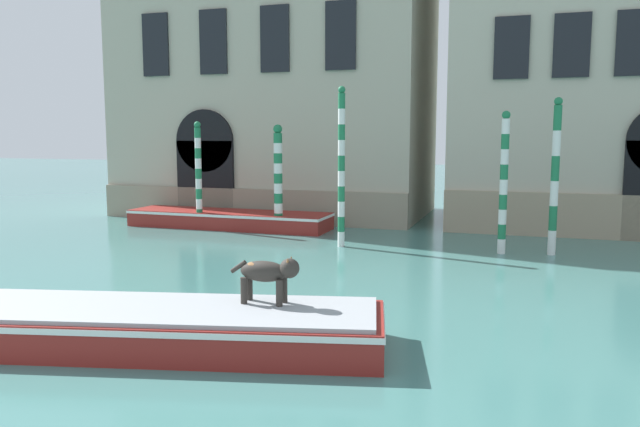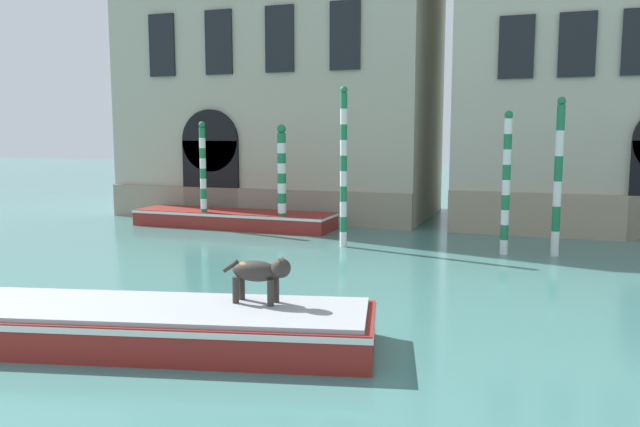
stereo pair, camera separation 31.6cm
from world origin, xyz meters
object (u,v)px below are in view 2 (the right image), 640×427
Objects in this scene: boat_foreground at (136,324)px; mooring_pole_4 at (558,177)px; mooring_pole_0 at (506,183)px; boat_moored_near_palazzo at (233,219)px; mooring_pole_3 at (282,178)px; mooring_pole_1 at (344,167)px; dog_on_deck at (260,272)px; mooring_pole_2 at (203,175)px.

mooring_pole_4 is at bearing 44.35° from boat_foreground.
boat_foreground is at bearing -117.50° from mooring_pole_0.
mooring_pole_3 reaches higher than boat_moored_near_palazzo.
mooring_pole_1 reaches higher than mooring_pole_0.
mooring_pole_3 reaches higher than dog_on_deck.
mooring_pole_1 is at bearing -175.83° from mooring_pole_0.
mooring_pole_2 is at bearing 101.89° from boat_foreground.
boat_moored_near_palazzo is at bearing 97.27° from boat_foreground.
mooring_pole_0 is 6.70m from mooring_pole_3.
boat_moored_near_palazzo is 2.03× the size of mooring_pole_3.
dog_on_deck is at bearing -56.06° from mooring_pole_2.
boat_foreground is 11.17m from mooring_pole_2.
boat_foreground reaches higher than boat_moored_near_palazzo.
mooring_pole_0 reaches higher than boat_moored_near_palazzo.
mooring_pole_1 is at bearing 73.90° from boat_foreground.
mooring_pole_4 is (7.75, -1.12, 0.30)m from mooring_pole_3.
boat_foreground is 11.31m from boat_moored_near_palazzo.
mooring_pole_4 reaches higher than boat_moored_near_palazzo.
boat_foreground is 6.70× the size of dog_on_deck.
mooring_pole_1 is (4.38, -2.17, 1.85)m from boat_moored_near_palazzo.
mooring_pole_4 reaches higher than mooring_pole_0.
mooring_pole_3 is (2.66, 0.05, -0.05)m from mooring_pole_2.
mooring_pole_3 is (1.92, -0.51, 1.38)m from boat_moored_near_palazzo.
mooring_pole_3 is at bearing 168.32° from mooring_pole_0.
boat_moored_near_palazzo is at bearing 117.05° from dog_on_deck.
boat_foreground is 2.13× the size of mooring_pole_3.
mooring_pole_4 reaches higher than mooring_pole_3.
boat_moored_near_palazzo is 1.97× the size of mooring_pole_2.
mooring_pole_0 reaches higher than dog_on_deck.
mooring_pole_0 is at bearing 4.17° from mooring_pole_1.
dog_on_deck is 11.30m from mooring_pole_2.
boat_foreground is at bearing -122.60° from mooring_pole_4.
mooring_pole_3 reaches higher than boat_foreground.
mooring_pole_3 is 0.84× the size of mooring_pole_4.
mooring_pole_4 is (1.19, 0.24, 0.16)m from mooring_pole_0.
dog_on_deck is 9.30m from mooring_pole_4.
mooring_pole_1 reaches higher than mooring_pole_4.
dog_on_deck reaches higher than boat_moored_near_palazzo.
mooring_pole_2 is at bearing 121.75° from dog_on_deck.
mooring_pole_2 is (-4.67, 10.05, 1.39)m from boat_foreground.
mooring_pole_1 reaches higher than boat_foreground.
mooring_pole_4 is (10.42, -1.07, 0.25)m from mooring_pole_2.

